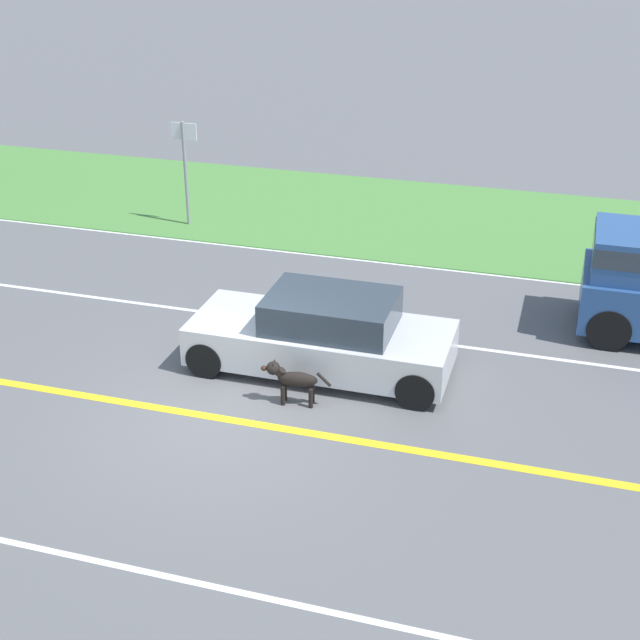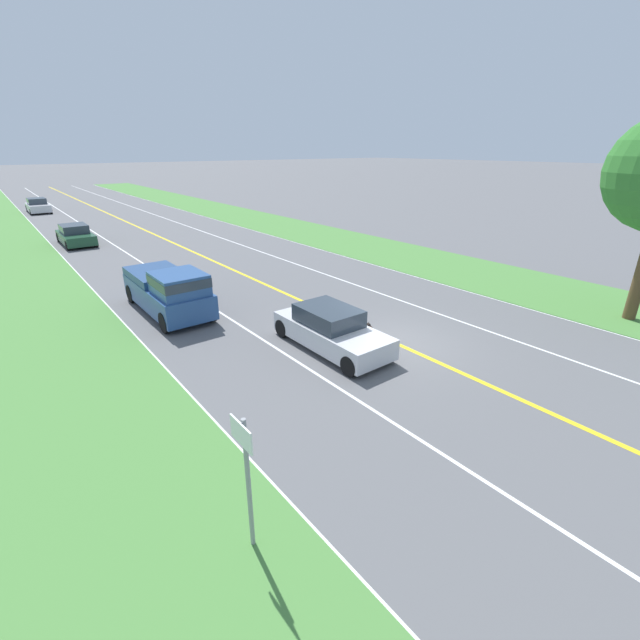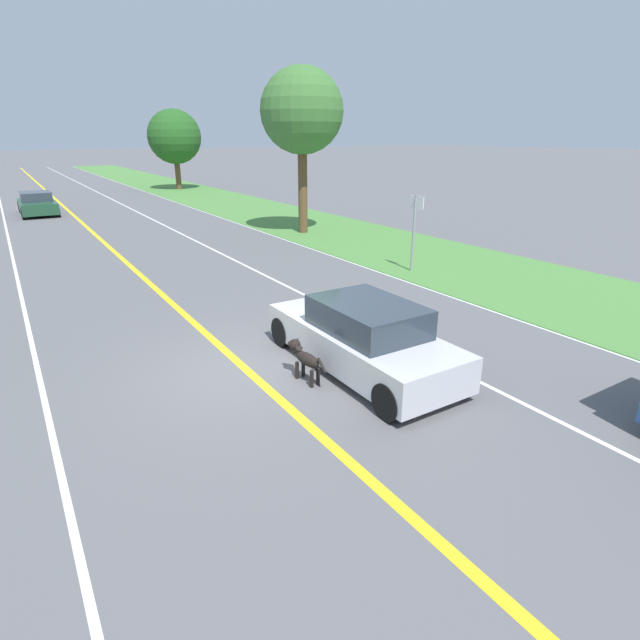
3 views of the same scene
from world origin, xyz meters
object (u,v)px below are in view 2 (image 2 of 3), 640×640
object	(u,v)px
dog	(361,328)
car_trailing_near	(76,235)
ego_car	(331,330)
pickup_truck	(169,290)
car_trailing_mid	(38,206)
street_sign	(246,470)

from	to	relation	value
dog	car_trailing_near	world-z (taller)	car_trailing_near
ego_car	car_trailing_near	world-z (taller)	ego_car
pickup_truck	car_trailing_mid	size ratio (longest dim) A/B	1.21
pickup_truck	car_trailing_near	world-z (taller)	pickup_truck
pickup_truck	car_trailing_near	xyz separation A→B (m)	(0.40, -17.31, -0.36)
dog	street_sign	distance (m)	8.90
dog	street_sign	bearing A→B (deg)	28.70
street_sign	car_trailing_mid	bearing A→B (deg)	-92.98
car_trailing_mid	street_sign	size ratio (longest dim) A/B	1.71
dog	car_trailing_mid	world-z (taller)	car_trailing_mid
car_trailing_near	car_trailing_mid	xyz separation A→B (m)	(-0.02, -19.98, 0.03)
dog	pickup_truck	size ratio (longest dim) A/B	0.22
pickup_truck	car_trailing_mid	bearing A→B (deg)	-89.42
street_sign	dog	bearing A→B (deg)	-145.13
ego_car	car_trailing_near	size ratio (longest dim) A/B	1.02
dog	car_trailing_mid	bearing A→B (deg)	-90.08
pickup_truck	car_trailing_near	size ratio (longest dim) A/B	1.22
ego_car	car_trailing_near	bearing A→B (deg)	-81.69
pickup_truck	street_sign	xyz separation A→B (m)	(2.93, 11.77, 0.62)
pickup_truck	car_trailing_near	distance (m)	17.32
car_trailing_near	dog	bearing A→B (deg)	101.10
car_trailing_near	car_trailing_mid	world-z (taller)	car_trailing_mid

